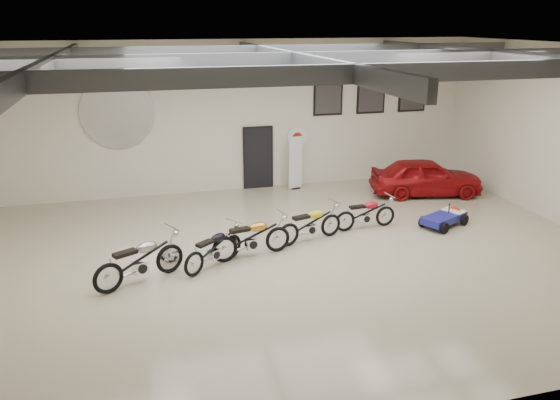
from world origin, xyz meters
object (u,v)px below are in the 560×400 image
object	(u,v)px
motorcycle_gold	(252,237)
motorcycle_yellow	(310,223)
banner_stand	(295,163)
motorcycle_silver	(139,259)
motorcycle_red	(366,213)
motorcycle_black	(214,248)
vintage_car	(426,177)
go_kart	(447,214)

from	to	relation	value
motorcycle_gold	motorcycle_yellow	distance (m)	1.81
banner_stand	motorcycle_silver	distance (m)	8.01
motorcycle_yellow	motorcycle_red	bearing A→B (deg)	-1.61
motorcycle_black	motorcycle_gold	size ratio (longest dim) A/B	0.90
motorcycle_silver	vintage_car	distance (m)	10.24
motorcycle_gold	vintage_car	world-z (taller)	vintage_car
banner_stand	go_kart	size ratio (longest dim) A/B	1.04
motorcycle_silver	motorcycle_red	bearing A→B (deg)	-11.08
motorcycle_gold	motorcycle_yellow	bearing A→B (deg)	7.78
motorcycle_silver	vintage_car	bearing A→B (deg)	-3.21
motorcycle_gold	banner_stand	bearing A→B (deg)	51.42
motorcycle_gold	motorcycle_red	world-z (taller)	motorcycle_gold
vintage_car	motorcycle_silver	bearing A→B (deg)	125.87
motorcycle_black	motorcycle_silver	bearing A→B (deg)	156.01
motorcycle_gold	motorcycle_red	bearing A→B (deg)	5.32
banner_stand	go_kart	xyz separation A→B (m)	(3.17, -4.51, -0.60)
motorcycle_silver	motorcycle_gold	bearing A→B (deg)	-12.01
motorcycle_black	vintage_car	xyz separation A→B (m)	(7.66, 3.74, 0.14)
vintage_car	banner_stand	bearing A→B (deg)	77.81
motorcycle_silver	vintage_car	size ratio (longest dim) A/B	0.59
banner_stand	vintage_car	world-z (taller)	banner_stand
go_kart	vintage_car	size ratio (longest dim) A/B	0.49
motorcycle_black	go_kart	xyz separation A→B (m)	(6.84, 1.03, -0.16)
motorcycle_gold	motorcycle_yellow	world-z (taller)	motorcycle_gold
motorcycle_silver	motorcycle_black	distance (m)	1.75
motorcycle_black	motorcycle_yellow	size ratio (longest dim) A/B	0.96
motorcycle_gold	motorcycle_black	bearing A→B (deg)	-173.26
motorcycle_red	vintage_car	bearing A→B (deg)	32.01
banner_stand	motorcycle_silver	size ratio (longest dim) A/B	0.86
motorcycle_silver	motorcycle_red	distance (m)	6.42
banner_stand	motorcycle_black	xyz separation A→B (m)	(-3.66, -5.54, -0.45)
motorcycle_silver	vintage_car	world-z (taller)	vintage_car
motorcycle_yellow	motorcycle_silver	bearing A→B (deg)	-179.21
motorcycle_red	go_kart	distance (m)	2.40
motorcycle_yellow	motorcycle_black	bearing A→B (deg)	-177.10
banner_stand	vintage_car	distance (m)	4.39
vintage_car	go_kart	bearing A→B (deg)	175.05
motorcycle_silver	motorcycle_black	bearing A→B (deg)	-13.83
motorcycle_yellow	motorcycle_red	distance (m)	1.83
motorcycle_black	motorcycle_red	xyz separation A→B (m)	(4.47, 1.37, -0.01)
banner_stand	motorcycle_black	distance (m)	6.66
banner_stand	motorcycle_gold	world-z (taller)	banner_stand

